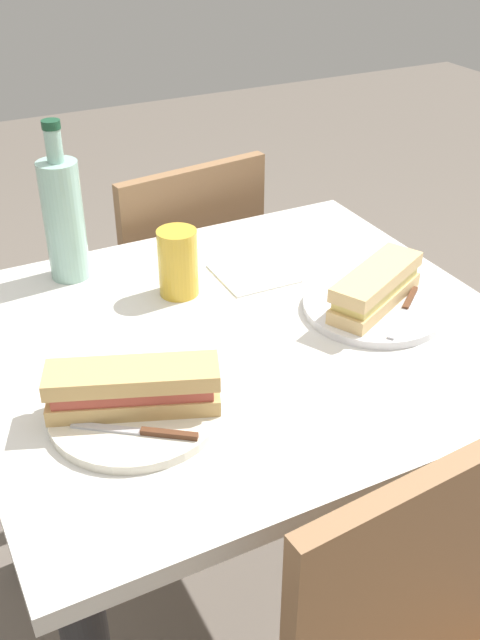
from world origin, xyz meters
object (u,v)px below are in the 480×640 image
at_px(dining_table, 240,394).
at_px(knife_far, 142,431).
at_px(chair_near, 177,293).
at_px(water_bottle, 64,217).
at_px(plate_far, 135,411).
at_px(knife_near, 405,309).
at_px(baguette_sandwich_far, 133,388).
at_px(beer_glass, 178,263).
at_px(baguette_sandwich_near, 376,287).
at_px(plate_near, 374,307).

relative_size(dining_table, knife_far, 5.99).
height_order(chair_near, water_bottle, water_bottle).
xyz_separation_m(knife_far, water_bottle, (-0.05, -0.52, 0.10)).
bearing_deg(dining_table, plate_far, 29.39).
relative_size(knife_near, baguette_sandwich_far, 0.58).
xyz_separation_m(dining_table, plate_far, (0.24, 0.13, 0.15)).
height_order(plate_far, beer_glass, beer_glass).
distance_m(baguette_sandwich_far, beer_glass, 0.36).
xyz_separation_m(baguette_sandwich_near, knife_near, (-0.03, 0.04, -0.03)).
height_order(baguette_sandwich_far, water_bottle, water_bottle).
height_order(baguette_sandwich_far, knife_far, baguette_sandwich_far).
distance_m(water_bottle, beer_glass, 0.23).
bearing_deg(water_bottle, baguette_sandwich_near, 139.86).
height_order(knife_far, beer_glass, beer_glass).
distance_m(dining_table, baguette_sandwich_near, 0.31).
height_order(plate_near, knife_near, knife_near).
relative_size(plate_far, baguette_sandwich_far, 0.99).
relative_size(baguette_sandwich_near, beer_glass, 1.79).
bearing_deg(baguette_sandwich_far, knife_near, -175.69).
relative_size(baguette_sandwich_near, plate_far, 0.90).
bearing_deg(knife_near, beer_glass, -39.29).
bearing_deg(knife_far, chair_near, -115.05).
bearing_deg(knife_far, water_bottle, -95.17).
xyz_separation_m(plate_near, beer_glass, (0.28, -0.22, 0.06)).
xyz_separation_m(plate_near, knife_near, (-0.03, 0.04, 0.01)).
distance_m(chair_near, baguette_sandwich_near, 0.74).
relative_size(knife_near, water_bottle, 0.48).
relative_size(plate_near, beer_glass, 1.99).
xyz_separation_m(plate_near, knife_far, (0.49, 0.14, 0.01)).
distance_m(plate_far, baguette_sandwich_far, 0.04).
bearing_deg(baguette_sandwich_near, baguette_sandwich_far, 9.73).
height_order(baguette_sandwich_near, baguette_sandwich_far, same).
relative_size(chair_near, plate_near, 3.43).
height_order(plate_near, baguette_sandwich_near, baguette_sandwich_near).
xyz_separation_m(knife_near, baguette_sandwich_far, (0.51, 0.04, 0.03)).
bearing_deg(baguette_sandwich_near, water_bottle, -40.14).
relative_size(knife_near, plate_far, 0.58).
relative_size(knife_far, beer_glass, 1.20).
distance_m(baguette_sandwich_near, knife_near, 0.06).
height_order(baguette_sandwich_near, water_bottle, water_bottle).
distance_m(knife_near, beer_glass, 0.41).
bearing_deg(knife_far, plate_far, -100.88).
xyz_separation_m(baguette_sandwich_near, plate_far, (0.48, 0.08, -0.04)).
bearing_deg(chair_near, baguette_sandwich_far, 63.91).
relative_size(plate_near, baguette_sandwich_far, 0.99).
relative_size(plate_far, beer_glass, 1.99).
bearing_deg(knife_near, baguette_sandwich_near, -51.83).
bearing_deg(beer_glass, plate_far, 56.83).
xyz_separation_m(chair_near, knife_near, (-0.15, 0.70, 0.29)).
bearing_deg(knife_near, dining_table, -19.12).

